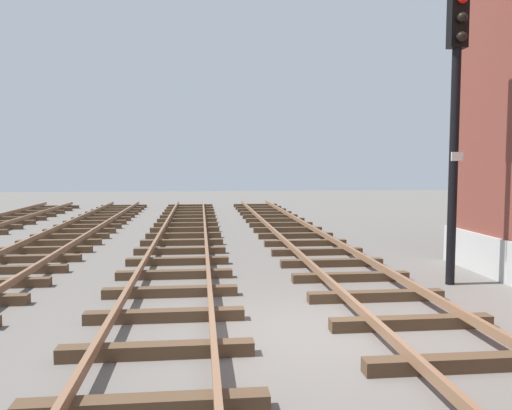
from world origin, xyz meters
The scene contains 4 objects.
ground_plane centered at (0.00, 0.00, 0.00)m, with size 80.00×80.00×0.00m, color #605B56.
track_near_building centered at (1.50, 0.00, 0.13)m, with size 2.50×46.08×0.32m.
track_centre centered at (-2.22, 0.00, 0.13)m, with size 2.50×46.08×0.32m.
signal_mast centered at (3.46, 2.68, 3.66)m, with size 0.36×0.40×5.88m.
Camera 1 is at (-1.65, -7.33, 2.48)m, focal length 36.31 mm.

